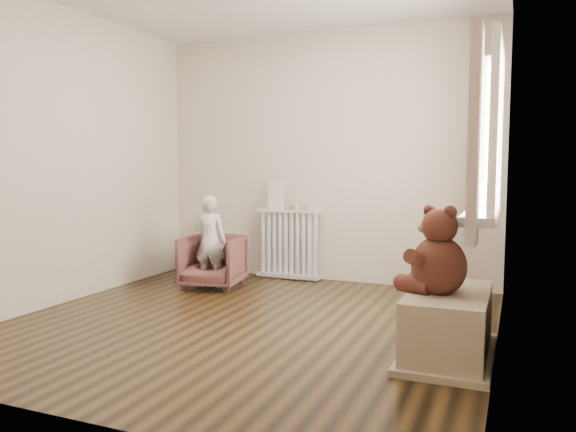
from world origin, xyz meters
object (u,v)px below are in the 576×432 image
at_px(armchair, 213,261).
at_px(teddy_bear, 439,255).
at_px(toy_bench, 448,326).
at_px(child, 210,241).
at_px(radiator, 289,243).
at_px(toy_vanity, 204,248).
at_px(plush_cat, 483,195).

xyz_separation_m(armchair, teddy_bear, (2.35, -1.30, 0.41)).
relative_size(armchair, toy_bench, 0.63).
bearing_deg(teddy_bear, child, 175.66).
relative_size(radiator, toy_vanity, 1.37).
relative_size(toy_vanity, toy_bench, 0.60).
relative_size(toy_vanity, teddy_bear, 1.01).
bearing_deg(toy_bench, child, 154.41).
bearing_deg(child, armchair, -98.24).
height_order(child, teddy_bear, teddy_bear).
bearing_deg(armchair, toy_vanity, 118.79).
bearing_deg(child, toy_vanity, -63.24).
height_order(toy_bench, plush_cat, plush_cat).
distance_m(toy_vanity, teddy_bear, 3.46).
distance_m(radiator, teddy_bear, 2.70).
xyz_separation_m(radiator, toy_bench, (1.87, -1.88, -0.19)).
bearing_deg(radiator, teddy_bear, -47.44).
height_order(radiator, plush_cat, plush_cat).
relative_size(armchair, plush_cat, 2.53).
bearing_deg(teddy_bear, toy_bench, 83.66).
bearing_deg(toy_vanity, radiator, 1.68).
relative_size(armchair, child, 0.64).
bearing_deg(radiator, armchair, -128.57).
height_order(toy_vanity, child, child).
height_order(radiator, armchair, radiator).
distance_m(toy_vanity, plush_cat, 3.31).
distance_m(child, teddy_bear, 2.67).
distance_m(radiator, plush_cat, 2.39).
relative_size(toy_vanity, child, 0.60).
relative_size(armchair, teddy_bear, 1.06).
xyz_separation_m(radiator, toy_vanity, (-1.03, -0.03, -0.11)).
xyz_separation_m(toy_vanity, plush_cat, (3.04, -1.11, 0.72)).
bearing_deg(toy_vanity, armchair, -52.97).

